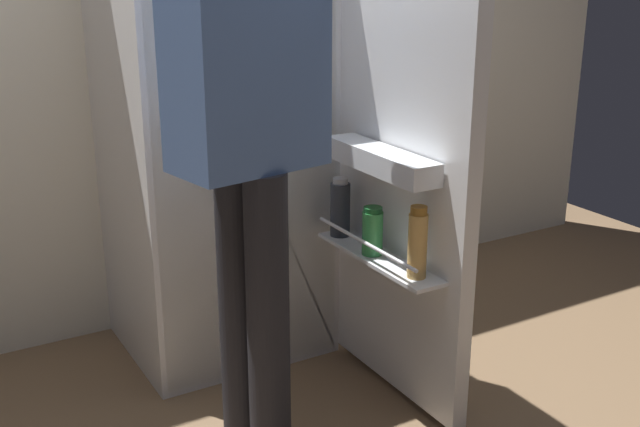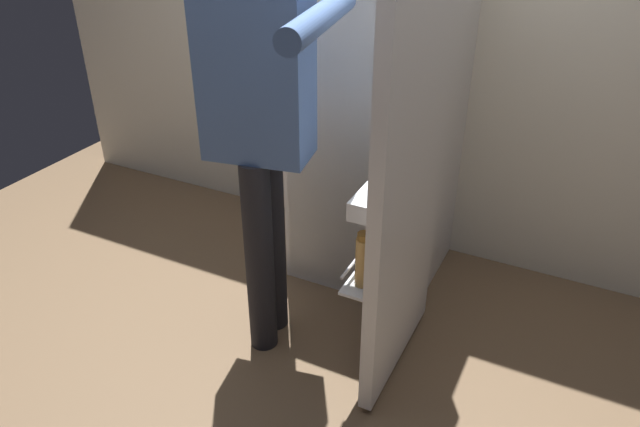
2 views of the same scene
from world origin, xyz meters
The scene contains 4 objects.
ground_plane centered at (0.00, 0.00, 0.00)m, with size 5.01×5.01×0.00m, color brown.
kitchen_wall centered at (0.00, 0.91, 1.23)m, with size 4.40×0.10×2.45m, color silver.
refrigerator centered at (0.03, 0.50, 0.82)m, with size 0.75×1.28×1.64m.
person centered at (-0.19, -0.17, 1.08)m, with size 0.63×0.67×1.78m.
Camera 2 is at (0.95, -1.96, 1.86)m, focal length 33.72 mm.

